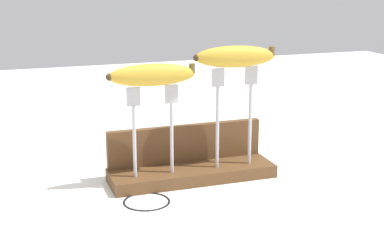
% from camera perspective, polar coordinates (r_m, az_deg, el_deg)
% --- Properties ---
extents(ground_plane, '(3.00, 3.00, 0.00)m').
position_cam_1_polar(ground_plane, '(1.18, 0.00, -5.90)').
color(ground_plane, silver).
extents(wooden_board, '(0.34, 0.10, 0.03)m').
position_cam_1_polar(wooden_board, '(1.18, 0.00, -5.31)').
color(wooden_board, brown).
rests_on(wooden_board, ground).
extents(board_backstop, '(0.33, 0.02, 0.08)m').
position_cam_1_polar(board_backstop, '(1.20, -0.67, -2.32)').
color(board_backstop, brown).
rests_on(board_backstop, wooden_board).
extents(fork_stand_left, '(0.10, 0.01, 0.18)m').
position_cam_1_polar(fork_stand_left, '(1.10, -3.92, -0.22)').
color(fork_stand_left, '#B2B2B7').
rests_on(fork_stand_left, wooden_board).
extents(fork_stand_right, '(0.10, 0.01, 0.20)m').
position_cam_1_polar(fork_stand_right, '(1.15, 4.23, 1.18)').
color(fork_stand_right, '#B2B2B7').
rests_on(fork_stand_right, wooden_board).
extents(banana_raised_left, '(0.17, 0.04, 0.04)m').
position_cam_1_polar(banana_raised_left, '(1.08, -4.00, 4.52)').
color(banana_raised_left, gold).
rests_on(banana_raised_left, fork_stand_left).
extents(banana_raised_right, '(0.17, 0.06, 0.04)m').
position_cam_1_polar(banana_raised_right, '(1.13, 4.33, 6.33)').
color(banana_raised_right, gold).
rests_on(banana_raised_right, fork_stand_right).
extents(wire_coil, '(0.09, 0.09, 0.00)m').
position_cam_1_polar(wire_coil, '(1.07, -4.56, -8.05)').
color(wire_coil, black).
rests_on(wire_coil, ground).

